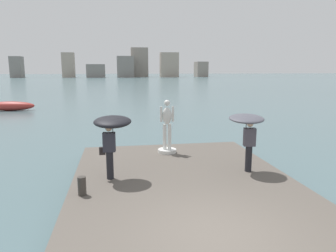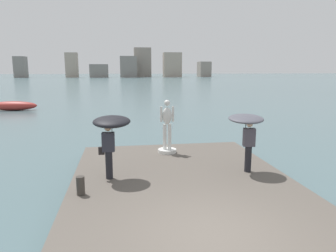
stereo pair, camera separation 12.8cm
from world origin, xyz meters
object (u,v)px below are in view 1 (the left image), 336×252
mooring_bollard (82,186)px  boat_mid (10,106)px  onlooker_right (247,126)px  onlooker_left (112,128)px  statue_white_figure (167,132)px

mooring_bollard → boat_mid: mooring_bollard is taller
onlooker_right → onlooker_left: bearing=179.9°
onlooker_right → boat_mid: bearing=123.6°
statue_white_figure → boat_mid: size_ratio=0.49×
statue_white_figure → onlooker_left: bearing=-128.3°
onlooker_right → mooring_bollard: (-5.23, -1.21, -1.29)m
statue_white_figure → onlooker_left: (-2.17, -2.74, 0.75)m
onlooker_left → boat_mid: size_ratio=0.45×
statue_white_figure → onlooker_left: statue_white_figure is taller
onlooker_left → onlooker_right: onlooker_left is taller
statue_white_figure → mooring_bollard: (-2.99, -3.95, -0.59)m
onlooker_left → boat_mid: bearing=114.5°
statue_white_figure → onlooker_left: size_ratio=1.08×
onlooker_right → boat_mid: onlooker_right is taller
onlooker_right → statue_white_figure: bearing=129.2°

